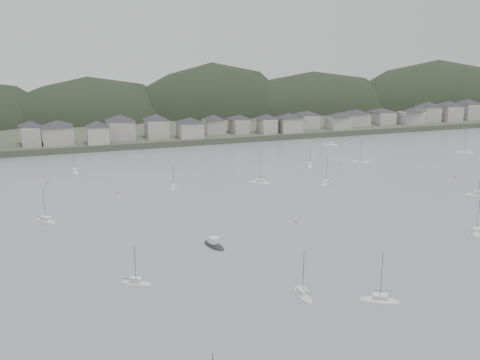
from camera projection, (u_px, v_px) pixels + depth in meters
name	position (u px, v px, depth m)	size (l,w,h in m)	color
ground	(369.00, 298.00, 103.53)	(900.00, 900.00, 0.00)	slate
far_shore_land	(135.00, 114.00, 372.32)	(900.00, 250.00, 3.00)	#383D2D
forested_ridge	(149.00, 138.00, 353.68)	(851.55, 103.94, 102.57)	black
waterfront_town	(260.00, 121.00, 285.28)	(451.48, 28.46, 12.92)	gray
sailboat_lead	(326.00, 183.00, 189.29)	(7.27, 6.34, 10.08)	beige
moored_fleet	(238.00, 205.00, 163.65)	(259.71, 177.64, 13.64)	beige
motor_launch_far	(214.00, 245.00, 130.18)	(4.89, 8.39, 3.89)	black
mooring_buoys	(248.00, 209.00, 159.62)	(180.12, 134.87, 0.70)	#C86342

